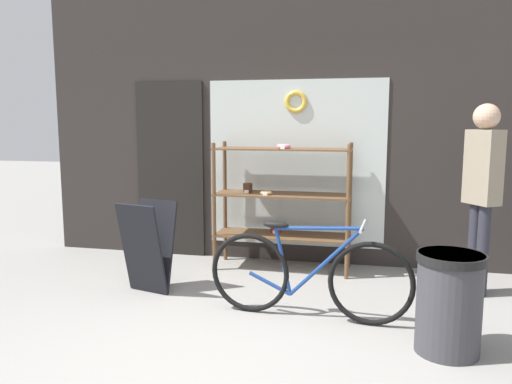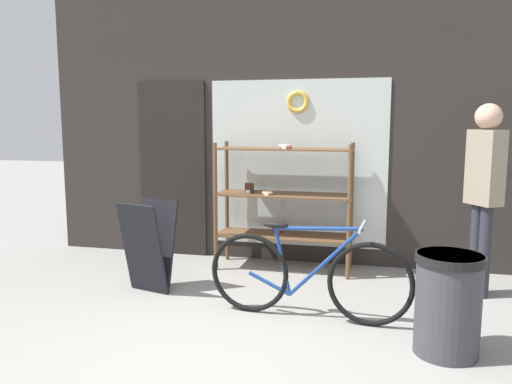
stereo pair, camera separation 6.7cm
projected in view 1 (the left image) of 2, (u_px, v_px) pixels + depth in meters
name	position (u px, v px, depth m)	size (l,w,h in m)	color
ground_plane	(214.00, 356.00, 3.50)	(30.00, 30.00, 0.00)	gray
storefront_facade	(277.00, 100.00, 5.71)	(5.70, 0.13, 3.84)	#2D2826
display_case	(281.00, 196.00, 5.47)	(1.48, 0.47, 1.40)	brown
bicycle	(307.00, 275.00, 4.12)	(1.71, 0.46, 0.82)	black
sandwich_board	(148.00, 247.00, 4.76)	(0.53, 0.48, 0.87)	black
pedestrian	(482.00, 182.00, 4.60)	(0.33, 0.37, 1.79)	#282833
trash_bin	(449.00, 299.00, 3.50)	(0.47, 0.47, 0.72)	#38383D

